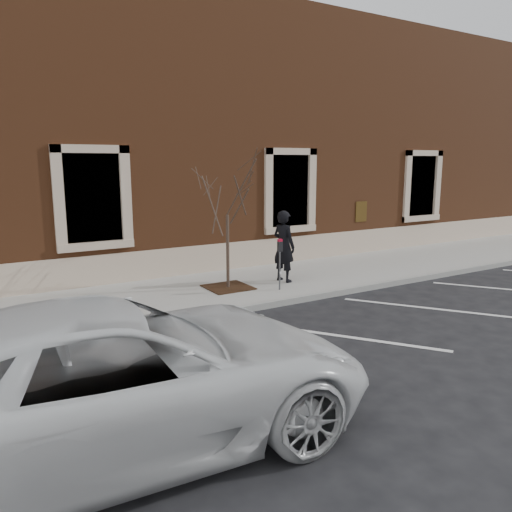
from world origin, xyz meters
TOP-DOWN VIEW (x-y plane):
  - ground at (0.00, 0.00)m, footprint 120.00×120.00m
  - sidewalk_near at (0.00, 1.75)m, footprint 40.00×3.50m
  - curb_near at (0.00, -0.05)m, footprint 40.00×0.12m
  - parking_stripes at (0.00, -2.20)m, footprint 28.00×4.40m
  - building_civic at (0.00, 7.74)m, footprint 40.00×8.62m
  - man at (1.36, 1.41)m, footprint 0.60×0.78m
  - parking_meter at (0.76, 0.72)m, footprint 0.12×0.09m
  - tree_grate at (-0.24, 1.56)m, footprint 1.08×1.08m
  - sapling at (-0.24, 1.56)m, footprint 2.02×2.02m
  - white_truck at (-4.60, -3.84)m, footprint 6.35×3.16m

SIDE VIEW (x-z plane):
  - ground at x=0.00m, z-range 0.00..0.00m
  - parking_stripes at x=0.00m, z-range 0.00..0.01m
  - sidewalk_near at x=0.00m, z-range 0.00..0.15m
  - curb_near at x=0.00m, z-range 0.00..0.15m
  - tree_grate at x=-0.24m, z-range 0.15..0.18m
  - white_truck at x=-4.60m, z-range 0.00..1.73m
  - parking_meter at x=0.76m, z-range 0.40..1.68m
  - man at x=1.36m, z-range 0.15..2.04m
  - sapling at x=-0.24m, z-range 0.82..4.18m
  - building_civic at x=0.00m, z-range 0.00..8.00m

